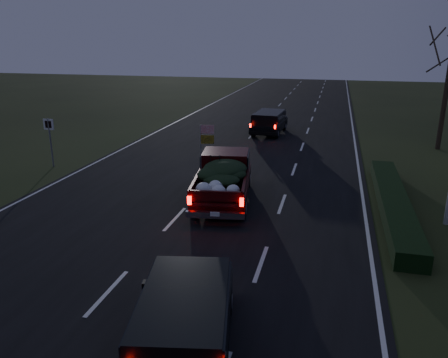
% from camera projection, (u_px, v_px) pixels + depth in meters
% --- Properties ---
extents(ground, '(120.00, 120.00, 0.00)m').
position_uv_depth(ground, '(175.00, 219.00, 15.90)').
color(ground, black).
rests_on(ground, ground).
extents(road_asphalt, '(14.00, 120.00, 0.02)m').
position_uv_depth(road_asphalt, '(175.00, 219.00, 15.90)').
color(road_asphalt, black).
rests_on(road_asphalt, ground).
extents(hedge_row, '(1.00, 10.00, 0.60)m').
position_uv_depth(hedge_row, '(393.00, 202.00, 16.75)').
color(hedge_row, black).
rests_on(hedge_row, ground).
extents(route_sign, '(0.55, 0.08, 2.50)m').
position_uv_depth(route_sign, '(50.00, 135.00, 22.00)').
color(route_sign, gray).
rests_on(route_sign, ground).
extents(pickup_truck, '(2.74, 5.47, 2.75)m').
position_uv_depth(pickup_truck, '(223.00, 176.00, 17.56)').
color(pickup_truck, '#360709').
rests_on(pickup_truck, ground).
extents(lead_suv, '(2.06, 4.44, 1.25)m').
position_uv_depth(lead_suv, '(269.00, 120.00, 30.01)').
color(lead_suv, black).
rests_on(lead_suv, ground).
extents(rear_suv, '(2.59, 4.53, 1.23)m').
position_uv_depth(rear_suv, '(185.00, 317.00, 8.80)').
color(rear_suv, black).
rests_on(rear_suv, ground).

